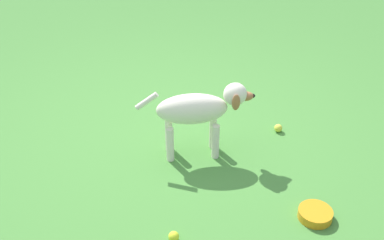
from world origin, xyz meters
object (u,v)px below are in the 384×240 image
at_px(dog, 199,110).
at_px(tennis_ball_1, 278,128).
at_px(tennis_ball_0, 174,236).
at_px(water_bowl, 315,214).

bearing_deg(dog, tennis_ball_1, 17.66).
distance_m(tennis_ball_0, tennis_ball_1, 1.44).
height_order(dog, water_bowl, dog).
distance_m(dog, tennis_ball_1, 0.80).
xyz_separation_m(dog, tennis_ball_1, (-0.66, -0.29, -0.35)).
xyz_separation_m(dog, tennis_ball_0, (0.17, 0.89, -0.35)).
xyz_separation_m(tennis_ball_0, tennis_ball_1, (-0.83, -1.18, 0.00)).
bearing_deg(water_bowl, tennis_ball_0, 11.75).
bearing_deg(tennis_ball_1, dog, 23.46).
height_order(tennis_ball_0, water_bowl, tennis_ball_0).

